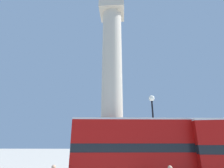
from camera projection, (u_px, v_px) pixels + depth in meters
The scene contains 4 objects.
monument_column at pixel (112, 107), 16.94m from camera, with size 6.26×6.26×19.24m.
bus_b at pixel (151, 148), 12.38m from camera, with size 11.08×3.68×4.44m.
equestrian_statue at pixel (214, 155), 19.83m from camera, with size 3.42×2.46×5.75m.
street_lamp at pixel (154, 124), 14.53m from camera, with size 0.51×0.51×6.79m.
Camera 1 is at (1.08, -16.69, 2.73)m, focal length 28.00 mm.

